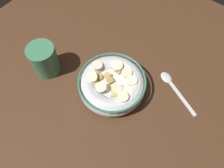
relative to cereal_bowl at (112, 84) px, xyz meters
The scene contains 4 objects.
ground_plane 3.81cm from the cereal_bowl, 50.32° to the left, with size 100.37×100.37×2.00cm, color #472B19.
cereal_bowl is the anchor object (origin of this frame).
spoon 16.86cm from the cereal_bowl, 136.10° to the right, with size 14.49×7.74×0.80cm.
coffee_mug 20.00cm from the cereal_bowl, 18.13° to the left, with size 10.35×7.43×9.02cm.
Camera 1 is at (-16.77, 21.14, 52.31)cm, focal length 34.15 mm.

